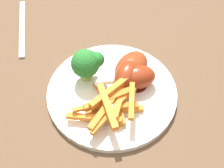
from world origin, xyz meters
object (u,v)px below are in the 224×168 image
at_px(dining_table, 142,143).
at_px(dinner_plate, 112,92).
at_px(chicken_drumstick_near, 130,69).
at_px(chicken_drumstick_far, 126,77).
at_px(carrot_fries_pile, 111,106).
at_px(chicken_drumstick_extra, 134,78).
at_px(broccoli_floret_front, 87,62).
at_px(fork, 22,28).

relative_size(dining_table, dinner_plate, 4.16).
distance_m(dining_table, dinner_plate, 0.13).
height_order(chicken_drumstick_near, chicken_drumstick_far, chicken_drumstick_far).
bearing_deg(dinner_plate, chicken_drumstick_near, 95.04).
distance_m(carrot_fries_pile, chicken_drumstick_extra, 0.08).
height_order(broccoli_floret_front, chicken_drumstick_extra, broccoli_floret_front).
bearing_deg(dinner_plate, fork, -172.85).
bearing_deg(chicken_drumstick_extra, chicken_drumstick_near, 160.41).
bearing_deg(fork, broccoli_floret_front, -143.71).
xyz_separation_m(broccoli_floret_front, chicken_drumstick_extra, (0.07, 0.05, -0.02)).
bearing_deg(chicken_drumstick_near, carrot_fries_pile, -64.22).
xyz_separation_m(broccoli_floret_front, chicken_drumstick_far, (0.06, 0.04, -0.02)).
bearing_deg(dining_table, dinner_plate, -169.10).
xyz_separation_m(chicken_drumstick_near, fork, (-0.27, -0.08, -0.03)).
distance_m(broccoli_floret_front, chicken_drumstick_extra, 0.09).
height_order(dining_table, fork, fork).
distance_m(chicken_drumstick_far, chicken_drumstick_extra, 0.01).
bearing_deg(carrot_fries_pile, dinner_plate, 136.44).
bearing_deg(chicken_drumstick_near, chicken_drumstick_far, -60.10).
bearing_deg(chicken_drumstick_far, dinner_plate, -101.75).
bearing_deg(carrot_fries_pile, chicken_drumstick_extra, 104.27).
bearing_deg(chicken_drumstick_extra, broccoli_floret_front, -143.75).
bearing_deg(chicken_drumstick_near, chicken_drumstick_extra, -19.59).
height_order(dining_table, chicken_drumstick_far, chicken_drumstick_far).
height_order(chicken_drumstick_near, fork, chicken_drumstick_near).
height_order(chicken_drumstick_extra, fork, chicken_drumstick_extra).
height_order(carrot_fries_pile, chicken_drumstick_far, chicken_drumstick_far).
bearing_deg(broccoli_floret_front, chicken_drumstick_near, 49.25).
xyz_separation_m(dining_table, chicken_drumstick_near, (-0.08, 0.03, 0.14)).
xyz_separation_m(broccoli_floret_front, carrot_fries_pile, (0.09, -0.02, -0.02)).
relative_size(broccoli_floret_front, chicken_drumstick_near, 0.47).
bearing_deg(fork, chicken_drumstick_extra, -135.02).
xyz_separation_m(dinner_plate, carrot_fries_pile, (0.03, -0.03, 0.03)).
height_order(broccoli_floret_front, carrot_fries_pile, broccoli_floret_front).
distance_m(broccoli_floret_front, chicken_drumstick_near, 0.08).
distance_m(dinner_plate, chicken_drumstick_near, 0.06).
relative_size(broccoli_floret_front, carrot_fries_pile, 0.52).
relative_size(dining_table, chicken_drumstick_extra, 9.20).
distance_m(dining_table, broccoli_floret_front, 0.21).
xyz_separation_m(broccoli_floret_front, fork, (-0.22, -0.02, -0.05)).
bearing_deg(broccoli_floret_front, fork, -174.24).
relative_size(dinner_plate, chicken_drumstick_extra, 2.21).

